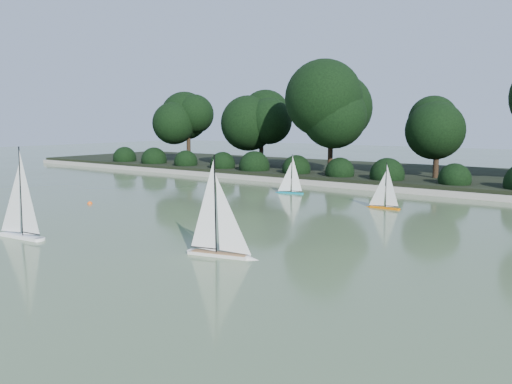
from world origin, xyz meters
TOP-DOWN VIEW (x-y plane):
  - ground at (0.00, 0.00)m, footprint 80.00×80.00m
  - pond_coping at (0.00, 9.00)m, footprint 40.00×0.35m
  - far_bank at (0.00, 13.00)m, footprint 40.00×8.00m
  - tree_line at (1.23, 11.44)m, footprint 26.31×3.93m
  - shrub_hedge at (0.00, 9.90)m, footprint 29.10×1.10m
  - sailboat_white_a at (-3.41, -1.82)m, footprint 1.43×0.38m
  - sailboat_white_b at (0.90, -0.52)m, footprint 1.36×0.53m
  - sailboat_orange at (1.23, 5.74)m, footprint 0.97×0.17m
  - sailboat_teal at (-2.32, 6.68)m, footprint 0.99×0.35m
  - race_buoy at (-5.76, 1.58)m, footprint 0.14×0.14m

SIDE VIEW (x-z plane):
  - ground at x=0.00m, z-range 0.00..0.00m
  - race_buoy at x=-5.76m, z-range -0.07..0.07m
  - pond_coping at x=0.00m, z-range 0.00..0.18m
  - far_bank at x=0.00m, z-range 0.00..0.30m
  - sailboat_orange at x=1.23m, z-range -0.45..0.87m
  - sailboat_teal at x=-2.32m, z-range -0.46..0.89m
  - sailboat_white_b at x=0.90m, z-range -0.64..1.22m
  - sailboat_white_a at x=-3.41m, z-range -0.67..1.28m
  - shrub_hedge at x=0.00m, z-range -0.10..1.00m
  - tree_line at x=1.23m, z-range 0.45..4.83m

